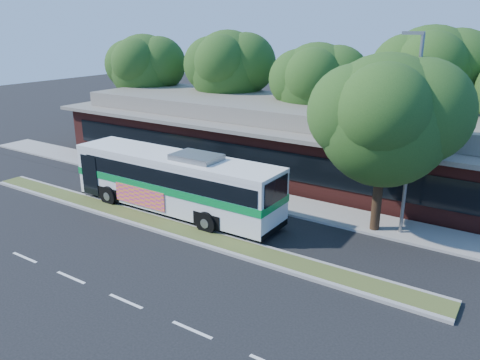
# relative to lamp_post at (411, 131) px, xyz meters

# --- Properties ---
(ground) EXTENTS (120.00, 120.00, 0.00)m
(ground) POSITION_rel_lamp_post_xyz_m (-9.56, -6.00, -4.90)
(ground) COLOR black
(ground) RESTS_ON ground
(median_strip) EXTENTS (26.00, 1.10, 0.15)m
(median_strip) POSITION_rel_lamp_post_xyz_m (-9.56, -5.40, -4.83)
(median_strip) COLOR #434A1F
(median_strip) RESTS_ON ground
(sidewalk) EXTENTS (44.00, 2.60, 0.12)m
(sidewalk) POSITION_rel_lamp_post_xyz_m (-9.56, 0.40, -4.84)
(sidewalk) COLOR gray
(sidewalk) RESTS_ON ground
(parking_lot) EXTENTS (14.00, 12.00, 0.01)m
(parking_lot) POSITION_rel_lamp_post_xyz_m (-27.56, 4.00, -4.90)
(parking_lot) COLOR black
(parking_lot) RESTS_ON ground
(plaza_building) EXTENTS (33.20, 11.20, 4.45)m
(plaza_building) POSITION_rel_lamp_post_xyz_m (-9.56, 6.99, -2.77)
(plaza_building) COLOR #4E1C18
(plaza_building) RESTS_ON ground
(lamp_post) EXTENTS (0.93, 0.18, 9.07)m
(lamp_post) POSITION_rel_lamp_post_xyz_m (0.00, 0.00, 0.00)
(lamp_post) COLOR slate
(lamp_post) RESTS_ON ground
(tree_bg_a) EXTENTS (6.47, 5.80, 8.63)m
(tree_bg_a) POSITION_rel_lamp_post_xyz_m (-24.15, 9.14, 0.97)
(tree_bg_a) COLOR black
(tree_bg_a) RESTS_ON ground
(tree_bg_b) EXTENTS (6.69, 6.00, 9.00)m
(tree_bg_b) POSITION_rel_lamp_post_xyz_m (-16.13, 10.14, 1.24)
(tree_bg_b) COLOR black
(tree_bg_b) RESTS_ON ground
(tree_bg_c) EXTENTS (6.24, 5.60, 8.26)m
(tree_bg_c) POSITION_rel_lamp_post_xyz_m (-8.16, 9.13, 0.69)
(tree_bg_c) COLOR black
(tree_bg_c) RESTS_ON ground
(tree_bg_d) EXTENTS (6.91, 6.20, 9.37)m
(tree_bg_d) POSITION_rel_lamp_post_xyz_m (-1.12, 10.15, 1.52)
(tree_bg_d) COLOR black
(tree_bg_d) RESTS_ON ground
(transit_bus) EXTENTS (11.92, 2.83, 3.34)m
(transit_bus) POSITION_rel_lamp_post_xyz_m (-10.51, -3.60, -3.04)
(transit_bus) COLOR silver
(transit_bus) RESTS_ON ground
(sedan) EXTENTS (4.65, 2.36, 1.29)m
(sedan) POSITION_rel_lamp_post_xyz_m (-20.84, 3.79, -4.26)
(sedan) COLOR #B6B7BD
(sedan) RESTS_ON ground
(sidewalk_tree) EXTENTS (6.56, 5.88, 8.25)m
(sidewalk_tree) POSITION_rel_lamp_post_xyz_m (-0.67, -0.16, 0.55)
(sidewalk_tree) COLOR black
(sidewalk_tree) RESTS_ON ground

